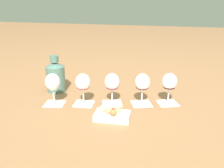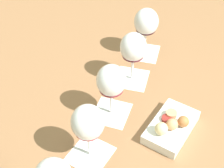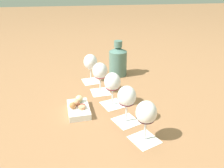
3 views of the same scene
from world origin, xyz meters
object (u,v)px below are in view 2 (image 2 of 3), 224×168
(snack_dish, at_px, (171,126))
(wine_glass_2, at_px, (112,83))
(wine_glass_1, at_px, (88,125))
(wine_glass_3, at_px, (133,49))
(wine_glass_4, at_px, (146,24))

(snack_dish, bearing_deg, wine_glass_2, 104.05)
(wine_glass_1, distance_m, snack_dish, 0.24)
(wine_glass_3, bearing_deg, snack_dish, -118.57)
(wine_glass_2, distance_m, wine_glass_4, 0.29)
(wine_glass_3, bearing_deg, wine_glass_1, -164.92)
(wine_glass_1, distance_m, wine_glass_3, 0.30)
(wine_glass_4, distance_m, snack_dish, 0.35)
(wine_glass_1, relative_size, wine_glass_2, 1.00)
(wine_glass_2, xyz_separation_m, snack_dish, (0.04, -0.16, -0.09))
(wine_glass_1, height_order, wine_glass_4, same)
(wine_glass_1, bearing_deg, wine_glass_2, 16.08)
(wine_glass_1, height_order, snack_dish, wine_glass_1)
(wine_glass_1, xyz_separation_m, wine_glass_3, (0.29, 0.08, 0.00))
(wine_glass_2, distance_m, wine_glass_3, 0.15)
(wine_glass_3, relative_size, snack_dish, 0.98)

